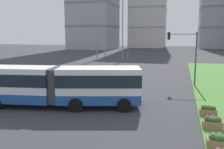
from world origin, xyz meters
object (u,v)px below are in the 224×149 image
flower_planter_2 (219,141)px  traffic_light_far_right (186,49)px  flower_planter_4 (208,110)px  articulated_bus (61,85)px  flower_planter_3 (213,122)px  car_maroon_sedan (78,77)px

flower_planter_2 → traffic_light_far_right: traffic_light_far_right is taller
flower_planter_2 → flower_planter_4: (0.00, 5.11, 0.00)m
articulated_bus → flower_planter_2: bearing=-23.8°
flower_planter_2 → articulated_bus: bearing=156.2°
flower_planter_3 → flower_planter_4: bearing=90.0°
flower_planter_3 → traffic_light_far_right: traffic_light_far_right is taller
flower_planter_4 → flower_planter_3: bearing=-90.0°
flower_planter_4 → articulated_bus: bearing=-177.2°
car_maroon_sedan → articulated_bus: bearing=-74.2°
articulated_bus → car_maroon_sedan: 9.41m
car_maroon_sedan → traffic_light_far_right: size_ratio=0.80×
car_maroon_sedan → traffic_light_far_right: (11.54, 1.81, 3.15)m
flower_planter_3 → flower_planter_4: size_ratio=1.00×
car_maroon_sedan → flower_planter_3: (12.98, -10.96, -0.33)m
car_maroon_sedan → flower_planter_2: (12.98, -13.62, -0.33)m
flower_planter_3 → traffic_light_far_right: size_ratio=0.19×
car_maroon_sedan → flower_planter_4: (12.98, -8.50, -0.33)m
articulated_bus → flower_planter_3: size_ratio=10.92×
car_maroon_sedan → flower_planter_2: bearing=-46.4°
car_maroon_sedan → flower_planter_2: car_maroon_sedan is taller
articulated_bus → flower_planter_4: (10.42, 0.51, -1.23)m
articulated_bus → car_maroon_sedan: articulated_bus is taller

